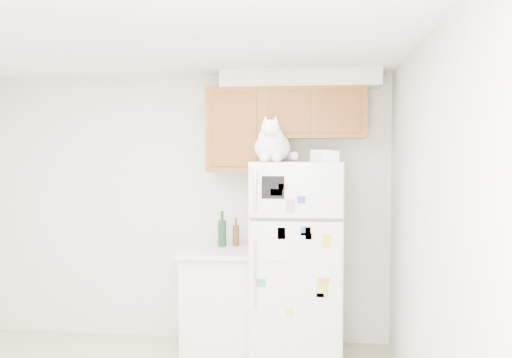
# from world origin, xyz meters

# --- Properties ---
(room_shell) EXTENTS (3.84, 4.04, 2.52)m
(room_shell) POSITION_xyz_m (0.12, 0.24, 1.67)
(room_shell) COLOR silver
(room_shell) RESTS_ON ground_plane
(refrigerator) EXTENTS (0.76, 0.78, 1.70)m
(refrigerator) POSITION_xyz_m (1.06, 1.61, 0.85)
(refrigerator) COLOR white
(refrigerator) RESTS_ON ground_plane
(base_counter) EXTENTS (0.64, 0.64, 0.92)m
(base_counter) POSITION_xyz_m (0.37, 1.68, 0.46)
(base_counter) COLOR white
(base_counter) RESTS_ON ground_plane
(cat) EXTENTS (0.36, 0.53, 0.37)m
(cat) POSITION_xyz_m (0.86, 1.37, 1.84)
(cat) COLOR white
(cat) RESTS_ON refrigerator
(storage_box_back) EXTENTS (0.19, 0.14, 0.10)m
(storage_box_back) POSITION_xyz_m (1.26, 1.62, 1.75)
(storage_box_back) COLOR white
(storage_box_back) RESTS_ON refrigerator
(storage_box_front) EXTENTS (0.16, 0.12, 0.09)m
(storage_box_front) POSITION_xyz_m (1.34, 1.56, 1.74)
(storage_box_front) COLOR white
(storage_box_front) RESTS_ON refrigerator
(bottle_green) EXTENTS (0.08, 0.08, 0.32)m
(bottle_green) POSITION_xyz_m (0.37, 1.81, 1.08)
(bottle_green) COLOR #19381E
(bottle_green) RESTS_ON base_counter
(bottle_amber) EXTENTS (0.06, 0.06, 0.26)m
(bottle_amber) POSITION_xyz_m (0.49, 1.84, 1.05)
(bottle_amber) COLOR #593814
(bottle_amber) RESTS_ON base_counter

